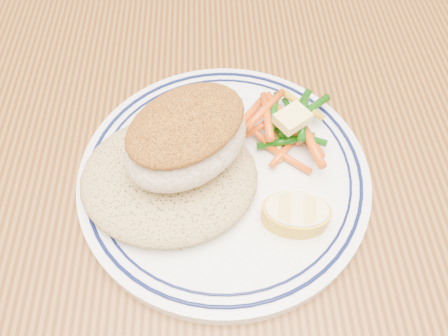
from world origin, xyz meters
TOP-DOWN VIEW (x-y plane):
  - dining_table at (0.00, 0.00)m, footprint 1.50×0.90m
  - plate at (-0.03, -0.01)m, footprint 0.26×0.26m
  - rice_pilaf at (-0.07, -0.02)m, footprint 0.15×0.13m
  - fish_fillet at (-0.05, -0.01)m, footprint 0.13×0.13m
  - vegetable_pile at (0.03, 0.03)m, footprint 0.10×0.09m
  - butter_pat at (0.03, 0.02)m, footprint 0.04×0.03m
  - lemon_wedge at (0.03, -0.06)m, footprint 0.06×0.06m

SIDE VIEW (x-z plane):
  - dining_table at x=0.00m, z-range 0.28..1.03m
  - plate at x=-0.03m, z-range 0.75..0.77m
  - lemon_wedge at x=0.03m, z-range 0.77..0.79m
  - vegetable_pile at x=0.03m, z-range 0.76..0.79m
  - rice_pilaf at x=-0.07m, z-range 0.77..0.79m
  - butter_pat at x=0.03m, z-range 0.79..0.80m
  - fish_fillet at x=-0.05m, z-range 0.79..0.84m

